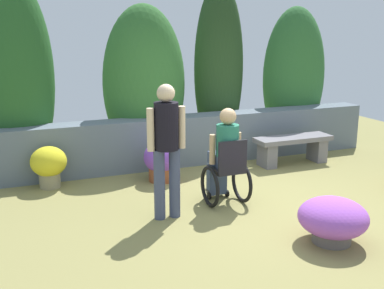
{
  "coord_description": "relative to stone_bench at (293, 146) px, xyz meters",
  "views": [
    {
      "loc": [
        -3.0,
        -5.29,
        2.35
      ],
      "look_at": [
        -0.78,
        0.27,
        0.85
      ],
      "focal_mm": 43.98,
      "sensor_mm": 36.0,
      "label": 1
    }
  ],
  "objects": [
    {
      "name": "flower_pot_red_accent",
      "position": [
        -2.44,
        -0.05,
        0.01
      ],
      "size": [
        0.55,
        0.55,
        0.63
      ],
      "color": "brown",
      "rests_on": "ground"
    },
    {
      "name": "person_in_wheelchair",
      "position": [
        -1.95,
        -1.29,
        0.31
      ],
      "size": [
        0.53,
        0.66,
        1.33
      ],
      "rotation": [
        0.0,
        0.0,
        0.11
      ],
      "color": "black",
      "rests_on": "ground"
    },
    {
      "name": "flower_pot_purple_near",
      "position": [
        -1.35,
        -2.83,
        -0.04
      ],
      "size": [
        0.78,
        0.78,
        0.51
      ],
      "color": "#615A58",
      "rests_on": "ground"
    },
    {
      "name": "stone_bench",
      "position": [
        0.0,
        0.0,
        0.0
      ],
      "size": [
        1.39,
        0.43,
        0.49
      ],
      "rotation": [
        0.0,
        0.0,
        0.04
      ],
      "color": "slate",
      "rests_on": "ground"
    },
    {
      "name": "ground_plane",
      "position": [
        -1.61,
        -1.47,
        -0.31
      ],
      "size": [
        11.83,
        11.83,
        0.0
      ],
      "primitive_type": "plane",
      "color": "olive"
    },
    {
      "name": "stone_retaining_wall",
      "position": [
        -1.61,
        0.7,
        0.11
      ],
      "size": [
        6.89,
        0.45,
        0.86
      ],
      "primitive_type": "cube",
      "color": "slate",
      "rests_on": "ground"
    },
    {
      "name": "flower_pot_small_foreground",
      "position": [
        -4.11,
        0.28,
        0.04
      ],
      "size": [
        0.54,
        0.54,
        0.63
      ],
      "color": "gray",
      "rests_on": "ground"
    },
    {
      "name": "hedge_backdrop",
      "position": [
        -1.89,
        1.24,
        1.16
      ],
      "size": [
        6.62,
        1.08,
        3.24
      ],
      "color": "#265925",
      "rests_on": "ground"
    },
    {
      "name": "person_standing_companion",
      "position": [
        -2.84,
        -1.47,
        0.67
      ],
      "size": [
        0.49,
        0.3,
        1.7
      ],
      "rotation": [
        0.0,
        0.0,
        0.21
      ],
      "color": "#404865",
      "rests_on": "ground"
    }
  ]
}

